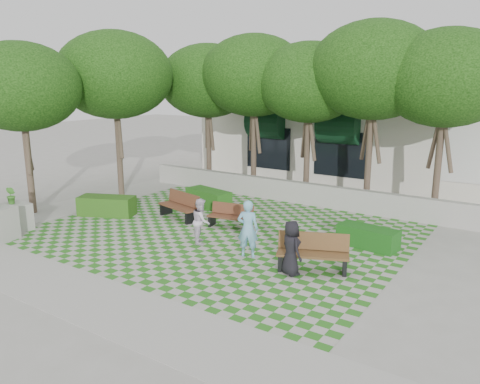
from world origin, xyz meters
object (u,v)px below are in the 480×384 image
Objects in this scene: hedge_midleft at (209,198)px; person_blue at (248,229)px; bench_mid at (231,216)px; bench_west at (180,206)px; hedge_west at (107,206)px; person_white at (201,221)px; planter_back at (14,216)px; bench_east at (313,253)px; hedge_east at (368,237)px; person_dark at (291,248)px.

person_blue is at bearing -41.20° from hedge_midleft.
bench_mid is 0.85× the size of bench_west.
person_white reaches higher than hedge_west.
person_blue is (4.43, -3.88, 0.50)m from hedge_midleft.
bench_west is 5.72m from planter_back.
person_blue is 1.18× the size of person_white.
hedge_midleft is 5.91m from person_blue.
hedge_east is at bearing 53.96° from bench_east.
hedge_midleft is 1.37× the size of person_dark.
bench_west is 0.93× the size of hedge_west.
bench_east reaches higher than bench_mid.
hedge_midleft reaches higher than hedge_east.
hedge_east is at bearing -153.26° from person_blue.
hedge_midleft is 1.40× the size of person_white.
hedge_west is 6.95m from person_blue.
person_white is (5.01, -0.48, 0.35)m from hedge_west.
bench_west is 2.90m from hedge_west.
hedge_midleft is (-7.07, 1.12, 0.03)m from hedge_east.
bench_east is at bearing -1.89° from bench_west.
bench_mid is 4.74m from hedge_east.
planter_back is 6.66m from person_white.
hedge_midleft is at bearing -60.71° from person_blue.
planter_back is (-10.03, -2.53, 0.04)m from bench_east.
hedge_east is 3.86m from person_blue.
person_blue is (-2.64, -2.76, 0.53)m from hedge_east.
hedge_midleft is 4.48m from person_white.
hedge_west is (-2.62, -1.24, -0.10)m from bench_west.
hedge_midleft is at bearing 133.03° from bench_mid.
planter_back is (-3.59, -6.28, 0.17)m from hedge_midleft.
hedge_west is at bearing 153.83° from bench_east.
bench_east reaches higher than hedge_west.
hedge_east is 1.24× the size of person_dark.
bench_mid is 1.12× the size of person_dark.
hedge_east is at bearing -76.10° from person_dark.
hedge_east is (6.92, 0.83, -0.15)m from bench_west.
hedge_midleft is at bearing -4.59° from person_dark.
bench_east is 1.18× the size of person_blue.
person_blue is at bearing -10.18° from bench_west.
hedge_midleft is 4.03m from hedge_west.
person_blue is (6.90, -0.69, 0.49)m from hedge_west.
hedge_midleft is at bearing -1.02° from person_white.
hedge_west is 3.29m from planter_back.
hedge_west is 1.23× the size of person_blue.
bench_mid is at bearing 36.67° from planter_back.
person_blue reaches higher than bench_east.
bench_east is 0.96× the size of hedge_west.
hedge_west is 1.46× the size of person_white.
hedge_west is at bearing -167.77° from hedge_east.
bench_west is at bearing 141.48° from bench_east.
hedge_east is at bearing -0.97° from bench_mid.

